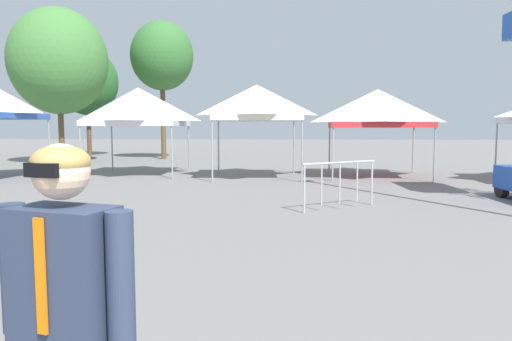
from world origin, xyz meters
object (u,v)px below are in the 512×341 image
at_px(canopy_tent_right_of_center, 257,103).
at_px(canopy_tent_center, 377,108).
at_px(person_foreground, 67,322).
at_px(tree_behind_tents_center, 59,61).
at_px(tree_behind_tents_right, 162,56).
at_px(canopy_tent_behind_right, 138,107).
at_px(tree_behind_tents_left, 87,82).
at_px(crowd_barrier_by_lift, 340,176).

bearing_deg(canopy_tent_right_of_center, canopy_tent_center, 7.68).
xyz_separation_m(canopy_tent_right_of_center, person_foreground, (0.01, -15.18, -1.69)).
bearing_deg(tree_behind_tents_center, tree_behind_tents_right, 36.66).
distance_m(canopy_tent_behind_right, tree_behind_tents_center, 8.22).
bearing_deg(canopy_tent_behind_right, tree_behind_tents_right, 98.17).
bearing_deg(canopy_tent_behind_right, tree_behind_tents_left, 120.75).
bearing_deg(crowd_barrier_by_lift, canopy_tent_right_of_center, 108.84).
relative_size(person_foreground, tree_behind_tents_right, 0.23).
xyz_separation_m(person_foreground, tree_behind_tents_left, (-11.47, 27.51, 3.67)).
bearing_deg(tree_behind_tents_left, person_foreground, -67.38).
xyz_separation_m(canopy_tent_right_of_center, crowd_barrier_by_lift, (2.23, -6.52, -1.97)).
xyz_separation_m(tree_behind_tents_left, tree_behind_tents_center, (1.10, -6.06, 0.45)).
height_order(person_foreground, tree_behind_tents_right, tree_behind_tents_right).
xyz_separation_m(canopy_tent_behind_right, canopy_tent_center, (9.12, -0.31, -0.10)).
bearing_deg(canopy_tent_behind_right, crowd_barrier_by_lift, -47.19).
distance_m(tree_behind_tents_right, tree_behind_tents_left, 6.30).
height_order(tree_behind_tents_right, tree_behind_tents_left, tree_behind_tents_right).
distance_m(person_foreground, tree_behind_tents_right, 25.92).
distance_m(canopy_tent_center, crowd_barrier_by_lift, 7.68).
bearing_deg(tree_behind_tents_right, canopy_tent_behind_right, -81.83).
height_order(canopy_tent_behind_right, tree_behind_tents_right, tree_behind_tents_right).
bearing_deg(canopy_tent_right_of_center, person_foreground, -89.94).
bearing_deg(tree_behind_tents_left, tree_behind_tents_right, -26.33).
bearing_deg(tree_behind_tents_center, tree_behind_tents_left, 100.30).
xyz_separation_m(tree_behind_tents_right, crowd_barrier_by_lift, (8.13, -16.11, -5.11)).
height_order(tree_behind_tents_left, crowd_barrier_by_lift, tree_behind_tents_left).
distance_m(canopy_tent_behind_right, canopy_tent_right_of_center, 4.75).
distance_m(canopy_tent_right_of_center, tree_behind_tents_center, 12.34).
xyz_separation_m(tree_behind_tents_center, crowd_barrier_by_lift, (12.58, -12.80, -4.40)).
xyz_separation_m(canopy_tent_behind_right, tree_behind_tents_left, (-6.79, 11.42, 2.07)).
relative_size(tree_behind_tents_right, tree_behind_tents_center, 1.00).
distance_m(canopy_tent_behind_right, tree_behind_tents_right, 9.34).
bearing_deg(tree_behind_tents_center, canopy_tent_right_of_center, -31.21).
relative_size(canopy_tent_right_of_center, tree_behind_tents_right, 0.43).
relative_size(canopy_tent_behind_right, person_foreground, 1.99).
distance_m(person_foreground, tree_behind_tents_center, 24.18).
bearing_deg(tree_behind_tents_right, canopy_tent_right_of_center, -58.37).
bearing_deg(crowd_barrier_by_lift, tree_behind_tents_center, 134.50).
xyz_separation_m(tree_behind_tents_right, tree_behind_tents_left, (-5.55, 2.75, -1.16)).
xyz_separation_m(tree_behind_tents_left, crowd_barrier_by_lift, (13.68, -18.85, -3.95)).
height_order(canopy_tent_behind_right, canopy_tent_right_of_center, canopy_tent_right_of_center).
bearing_deg(tree_behind_tents_center, person_foreground, -64.22).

